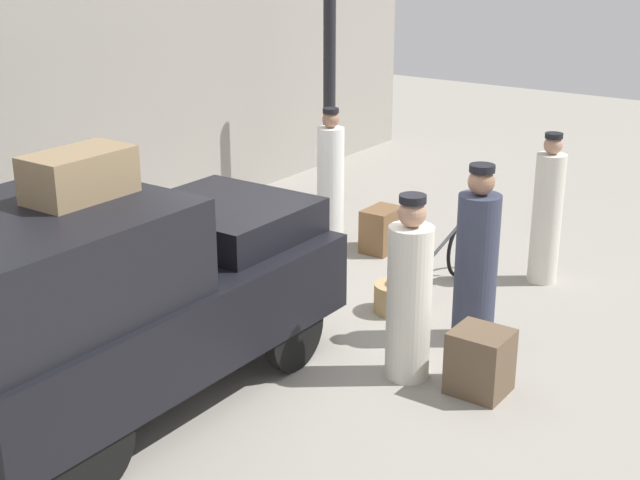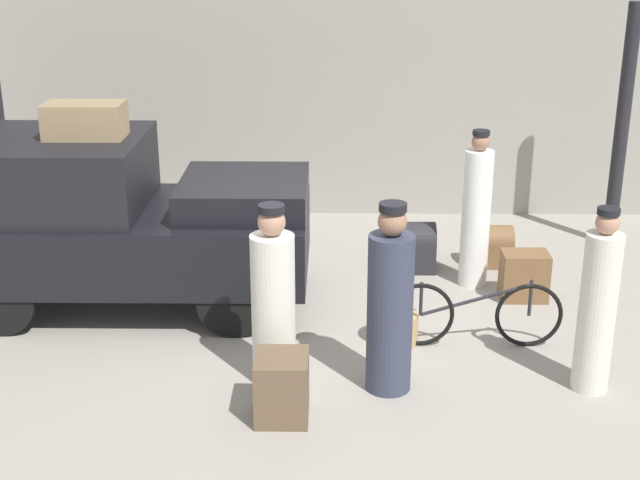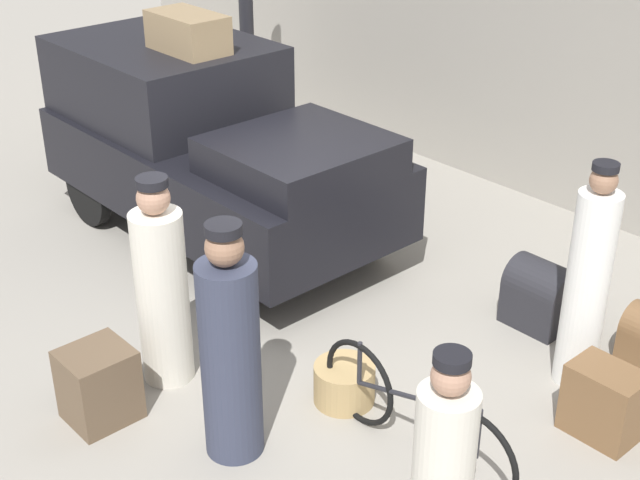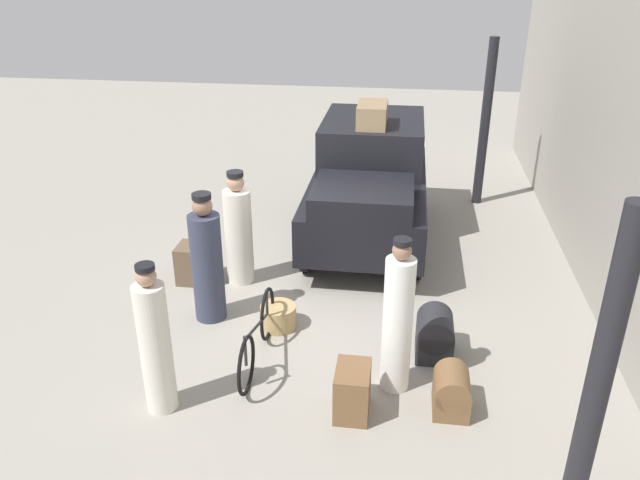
% 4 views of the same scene
% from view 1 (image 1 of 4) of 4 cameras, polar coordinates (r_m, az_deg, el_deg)
% --- Properties ---
extents(ground_plane, '(30.00, 30.00, 0.00)m').
position_cam_1_polar(ground_plane, '(9.05, 0.31, -6.27)').
color(ground_plane, gray).
extents(station_building_facade, '(16.00, 0.15, 4.50)m').
position_cam_1_polar(station_building_facade, '(11.13, -17.41, 9.91)').
color(station_building_facade, gray).
rests_on(station_building_facade, ground).
extents(canopy_pillar_right, '(0.18, 0.18, 3.17)m').
position_cam_1_polar(canopy_pillar_right, '(13.27, 0.60, 9.27)').
color(canopy_pillar_right, black).
rests_on(canopy_pillar_right, ground).
extents(truck, '(3.94, 1.88, 1.92)m').
position_cam_1_polar(truck, '(7.64, -13.28, -3.36)').
color(truck, black).
rests_on(truck, ground).
extents(bicycle, '(1.78, 0.04, 0.73)m').
position_cam_1_polar(bicycle, '(10.15, 7.63, -1.34)').
color(bicycle, black).
rests_on(bicycle, ground).
extents(wicker_basket, '(0.48, 0.48, 0.32)m').
position_cam_1_polar(wicker_basket, '(9.61, 4.89, -3.71)').
color(wicker_basket, tan).
rests_on(wicker_basket, ground).
extents(porter_standing_middle, '(0.42, 0.42, 1.80)m').
position_cam_1_polar(porter_standing_middle, '(8.85, 9.98, -1.39)').
color(porter_standing_middle, '#33384C').
rests_on(porter_standing_middle, ground).
extents(conductor_in_dark_uniform, '(0.34, 0.34, 1.76)m').
position_cam_1_polar(conductor_in_dark_uniform, '(10.50, 14.33, 1.60)').
color(conductor_in_dark_uniform, silver).
rests_on(conductor_in_dark_uniform, ground).
extents(porter_lifting_near_truck, '(0.41, 0.41, 1.74)m').
position_cam_1_polar(porter_lifting_near_truck, '(8.04, 5.73, -3.60)').
color(porter_lifting_near_truck, silver).
rests_on(porter_lifting_near_truck, ground).
extents(porter_carrying_trunk, '(0.33, 0.33, 1.87)m').
position_cam_1_polar(porter_carrying_trunk, '(10.99, 0.67, 3.30)').
color(porter_carrying_trunk, white).
rests_on(porter_carrying_trunk, ground).
extents(trunk_large_brown, '(0.53, 0.37, 0.56)m').
position_cam_1_polar(trunk_large_brown, '(11.35, 3.97, 0.66)').
color(trunk_large_brown, brown).
rests_on(trunk_large_brown, ground).
extents(suitcase_tan_flat, '(0.55, 0.45, 0.61)m').
position_cam_1_polar(suitcase_tan_flat, '(10.91, -3.39, -0.03)').
color(suitcase_tan_flat, '#232328').
rests_on(suitcase_tan_flat, ground).
extents(trunk_barrel_dark, '(0.49, 0.39, 0.52)m').
position_cam_1_polar(trunk_barrel_dark, '(11.77, -0.92, 1.25)').
color(trunk_barrel_dark, brown).
rests_on(trunk_barrel_dark, ground).
extents(trunk_wicker_pale, '(0.46, 0.50, 0.58)m').
position_cam_1_polar(trunk_wicker_pale, '(8.06, 10.21, -7.67)').
color(trunk_wicker_pale, brown).
rests_on(trunk_wicker_pale, ground).
extents(trunk_on_truck_roof, '(0.84, 0.48, 0.37)m').
position_cam_1_polar(trunk_on_truck_roof, '(7.17, -15.16, 4.05)').
color(trunk_on_truck_roof, '#937A56').
rests_on(trunk_on_truck_roof, truck).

